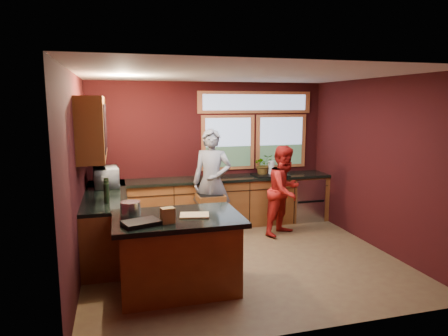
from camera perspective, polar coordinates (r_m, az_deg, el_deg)
name	(u,v)px	position (r m, az deg, el deg)	size (l,w,h in m)	color
floor	(242,259)	(6.13, 2.52, -12.85)	(4.50, 4.50, 0.00)	brown
room_shell	(197,138)	(5.86, -3.91, 4.28)	(4.52, 4.02, 2.71)	black
back_counter	(225,201)	(7.59, 0.08, -4.78)	(4.50, 0.64, 0.93)	brown
left_counter	(106,223)	(6.52, -16.55, -7.51)	(0.64, 2.30, 0.93)	brown
island	(178,253)	(5.07, -6.55, -11.91)	(1.55, 1.05, 0.95)	brown
person_grey	(212,182)	(6.98, -1.74, -2.06)	(0.68, 0.45, 1.87)	slate
person_red	(285,190)	(7.08, 8.67, -3.20)	(0.77, 0.60, 1.58)	maroon
microwave	(106,177)	(6.90, -16.45, -1.25)	(0.59, 0.40, 0.32)	#999999
potted_plant	(263,165)	(7.74, 5.61, 0.48)	(0.36, 0.31, 0.40)	#999999
paper_towel	(271,168)	(7.76, 6.78, 0.04)	(0.12, 0.12, 0.28)	white
cutting_board	(194,215)	(4.91, -4.24, -6.74)	(0.35, 0.25, 0.02)	tan
stock_pot	(131,209)	(5.00, -13.21, -5.71)	(0.24, 0.24, 0.18)	#B2B1B6
paper_bag	(168,215)	(4.64, -8.05, -6.72)	(0.15, 0.12, 0.18)	brown
black_tray	(141,223)	(4.64, -11.75, -7.68)	(0.40, 0.28, 0.05)	black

